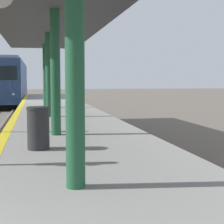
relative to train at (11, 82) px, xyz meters
The scene contains 3 objects.
train is the anchor object (origin of this frame).
station_canopy 28.50m from the train, 83.66° to the right, with size 4.12×22.09×3.85m.
trash_bin 33.35m from the train, 85.50° to the right, with size 0.54×0.54×1.00m.
Camera 1 is at (2.57, -2.76, 2.61)m, focal length 60.00 mm.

